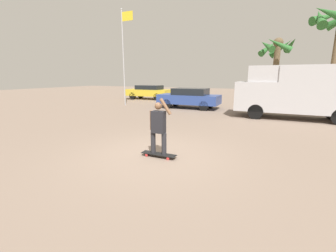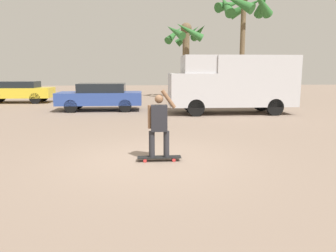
{
  "view_description": "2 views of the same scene",
  "coord_description": "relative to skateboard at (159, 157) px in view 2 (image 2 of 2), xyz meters",
  "views": [
    {
      "loc": [
        2.98,
        -5.57,
        2.27
      ],
      "look_at": [
        0.27,
        0.34,
        0.84
      ],
      "focal_mm": 24.0,
      "sensor_mm": 36.0,
      "label": 1
    },
    {
      "loc": [
        -0.18,
        -7.67,
        2.14
      ],
      "look_at": [
        0.42,
        0.39,
        0.76
      ],
      "focal_mm": 35.0,
      "sensor_mm": 36.0,
      "label": 2
    }
  ],
  "objects": [
    {
      "name": "person_skateboarder",
      "position": [
        -0.0,
        -0.0,
        0.85
      ],
      "size": [
        0.66,
        0.22,
        1.61
      ],
      "color": "#28282D",
      "rests_on": "skateboard"
    },
    {
      "name": "parked_car_yellow",
      "position": [
        -8.73,
        14.89,
        0.69
      ],
      "size": [
        4.59,
        1.8,
        1.42
      ],
      "color": "black",
      "rests_on": "ground_plane"
    },
    {
      "name": "parked_car_blue",
      "position": [
        -2.66,
        10.19,
        0.7
      ],
      "size": [
        4.43,
        1.89,
        1.46
      ],
      "color": "black",
      "rests_on": "ground_plane"
    },
    {
      "name": "camper_van",
      "position": [
        4.11,
        8.5,
        1.48
      ],
      "size": [
        6.15,
        2.12,
        2.85
      ],
      "color": "black",
      "rests_on": "ground_plane"
    },
    {
      "name": "ground_plane",
      "position": [
        -0.18,
        0.09,
        -0.08
      ],
      "size": [
        80.0,
        80.0,
        0.0
      ],
      "primitive_type": "plane",
      "color": "gray"
    },
    {
      "name": "skateboard",
      "position": [
        0.0,
        0.0,
        0.0
      ],
      "size": [
        1.04,
        0.26,
        0.1
      ],
      "color": "black",
      "rests_on": "ground_plane"
    },
    {
      "name": "palm_tree_center_background",
      "position": [
        2.91,
        18.14,
        4.36
      ],
      "size": [
        3.34,
        3.34,
        5.79
      ],
      "color": "brown",
      "rests_on": "ground_plane"
    },
    {
      "name": "palm_tree_near_van",
      "position": [
        7.19,
        17.53,
        6.64
      ],
      "size": [
        4.4,
        4.5,
        8.02
      ],
      "color": "brown",
      "rests_on": "ground_plane"
    }
  ]
}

